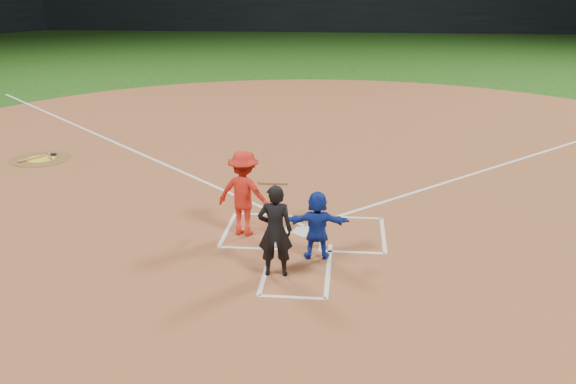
# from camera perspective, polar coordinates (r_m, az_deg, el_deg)

# --- Properties ---
(ground) EXTENTS (120.00, 120.00, 0.00)m
(ground) POSITION_cam_1_polar(r_m,az_deg,el_deg) (13.09, 1.48, -3.63)
(ground) COLOR #1B4912
(ground) RESTS_ON ground
(home_plate_dirt) EXTENTS (28.00, 28.00, 0.01)m
(home_plate_dirt) POSITION_cam_1_polar(r_m,az_deg,el_deg) (18.77, 2.83, 3.37)
(home_plate_dirt) COLOR brown
(home_plate_dirt) RESTS_ON ground
(stadium_wall_far) EXTENTS (80.00, 1.20, 3.20)m
(stadium_wall_far) POSITION_cam_1_polar(r_m,az_deg,el_deg) (60.17, 4.98, 15.51)
(stadium_wall_far) COLOR black
(stadium_wall_far) RESTS_ON ground
(home_plate) EXTENTS (0.60, 0.60, 0.02)m
(home_plate) POSITION_cam_1_polar(r_m,az_deg,el_deg) (13.08, 1.48, -3.54)
(home_plate) COLOR silver
(home_plate) RESTS_ON home_plate_dirt
(on_deck_circle) EXTENTS (1.70, 1.70, 0.01)m
(on_deck_circle) POSITION_cam_1_polar(r_m,az_deg,el_deg) (19.53, -21.14, 2.76)
(on_deck_circle) COLOR brown
(on_deck_circle) RESTS_ON home_plate_dirt
(on_deck_logo) EXTENTS (0.80, 0.80, 0.00)m
(on_deck_logo) POSITION_cam_1_polar(r_m,az_deg,el_deg) (19.53, -21.14, 2.78)
(on_deck_logo) COLOR yellow
(on_deck_logo) RESTS_ON on_deck_circle
(on_deck_bat_a) EXTENTS (0.48, 0.76, 0.06)m
(on_deck_bat_a) POSITION_cam_1_polar(r_m,az_deg,el_deg) (19.67, -20.44, 3.06)
(on_deck_bat_a) COLOR olive
(on_deck_bat_a) RESTS_ON on_deck_circle
(on_deck_bat_b) EXTENTS (0.49, 0.75, 0.06)m
(on_deck_bat_b) POSITION_cam_1_polar(r_m,az_deg,el_deg) (19.52, -21.80, 2.78)
(on_deck_bat_b) COLOR #A56F3C
(on_deck_bat_b) RESTS_ON on_deck_circle
(bat_weight_donut) EXTENTS (0.19, 0.19, 0.05)m
(bat_weight_donut) POSITION_cam_1_polar(r_m,az_deg,el_deg) (19.78, -20.13, 3.16)
(bat_weight_donut) COLOR black
(bat_weight_donut) RESTS_ON on_deck_circle
(catcher) EXTENTS (1.21, 0.44, 1.29)m
(catcher) POSITION_cam_1_polar(r_m,az_deg,el_deg) (11.72, 2.61, -2.95)
(catcher) COLOR #1430A9
(catcher) RESTS_ON home_plate_dirt
(umpire) EXTENTS (0.63, 0.44, 1.65)m
(umpire) POSITION_cam_1_polar(r_m,az_deg,el_deg) (10.98, -1.15, -3.45)
(umpire) COLOR black
(umpire) RESTS_ON home_plate_dirt
(chalk_markings) EXTENTS (28.35, 17.32, 0.01)m
(chalk_markings) POSITION_cam_1_polar(r_m,az_deg,el_deg) (18.08, 2.71, 2.80)
(chalk_markings) COLOR white
(chalk_markings) RESTS_ON home_plate_dirt
(batter_at_plate) EXTENTS (1.49, 0.96, 1.73)m
(batter_at_plate) POSITION_cam_1_polar(r_m,az_deg,el_deg) (12.73, -3.93, -0.11)
(batter_at_plate) COLOR red
(batter_at_plate) RESTS_ON home_plate_dirt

